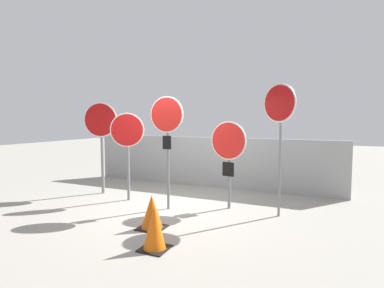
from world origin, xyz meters
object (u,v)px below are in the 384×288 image
(traffic_cone_0, at_px, (152,212))
(stop_sign_3, at_px, (229,147))
(stop_sign_1, at_px, (127,137))
(stop_sign_0, at_px, (101,129))
(stop_sign_2, at_px, (167,125))
(stop_sign_4, at_px, (279,114))
(traffic_cone_1, at_px, (155,228))

(traffic_cone_0, bearing_deg, stop_sign_3, 62.22)
(stop_sign_1, xyz_separation_m, stop_sign_3, (2.44, 0.33, -0.18))
(stop_sign_0, height_order, stop_sign_2, stop_sign_2)
(stop_sign_1, distance_m, traffic_cone_0, 2.42)
(stop_sign_0, bearing_deg, stop_sign_2, -30.07)
(stop_sign_2, bearing_deg, stop_sign_0, 166.10)
(stop_sign_3, height_order, stop_sign_4, stop_sign_4)
(stop_sign_4, xyz_separation_m, traffic_cone_0, (-1.99, -1.62, -1.80))
(stop_sign_4, xyz_separation_m, traffic_cone_1, (-1.48, -2.36, -1.77))
(stop_sign_1, height_order, traffic_cone_1, stop_sign_1)
(stop_sign_2, relative_size, stop_sign_3, 1.28)
(stop_sign_0, xyz_separation_m, stop_sign_1, (1.06, -0.30, -0.18))
(stop_sign_0, bearing_deg, traffic_cone_1, -54.68)
(stop_sign_2, bearing_deg, stop_sign_4, 11.33)
(stop_sign_1, height_order, stop_sign_4, stop_sign_4)
(stop_sign_2, relative_size, stop_sign_4, 0.92)
(stop_sign_0, relative_size, stop_sign_4, 0.90)
(stop_sign_1, xyz_separation_m, traffic_cone_1, (2.04, -2.13, -1.22))
(stop_sign_1, bearing_deg, stop_sign_0, 139.99)
(stop_sign_0, xyz_separation_m, traffic_cone_0, (2.59, -1.69, -1.43))
(traffic_cone_1, bearing_deg, stop_sign_0, 141.92)
(stop_sign_2, xyz_separation_m, traffic_cone_0, (0.31, -1.14, -1.57))
(stop_sign_0, relative_size, stop_sign_3, 1.25)
(stop_sign_2, xyz_separation_m, stop_sign_3, (1.21, 0.58, -0.50))
(stop_sign_0, distance_m, traffic_cone_0, 3.41)
(stop_sign_2, height_order, traffic_cone_1, stop_sign_2)
(stop_sign_0, height_order, traffic_cone_1, stop_sign_0)
(stop_sign_0, distance_m, stop_sign_3, 3.52)
(stop_sign_0, relative_size, traffic_cone_1, 3.60)
(stop_sign_0, height_order, traffic_cone_0, stop_sign_0)
(stop_sign_2, distance_m, traffic_cone_1, 2.56)
(stop_sign_0, xyz_separation_m, stop_sign_4, (4.58, -0.07, 0.37))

